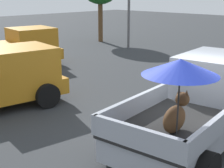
{
  "coord_description": "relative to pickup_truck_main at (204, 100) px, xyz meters",
  "views": [
    {
      "loc": [
        -6.43,
        -3.5,
        3.48
      ],
      "look_at": [
        -0.44,
        2.27,
        1.1
      ],
      "focal_mm": 52.44,
      "sensor_mm": 36.0,
      "label": 1
    }
  ],
  "objects": [
    {
      "name": "ground_plane",
      "position": [
        -0.39,
        -0.02,
        -0.98
      ],
      "size": [
        80.0,
        80.0,
        0.0
      ],
      "primitive_type": "plane",
      "color": "#2D3033"
    },
    {
      "name": "pickup_truck_main",
      "position": [
        0.0,
        0.0,
        0.0
      ],
      "size": [
        5.22,
        2.69,
        2.37
      ],
      "rotation": [
        0.0,
        0.0,
        0.11
      ],
      "color": "black",
      "rests_on": "ground"
    },
    {
      "name": "pickup_truck_red",
      "position": [
        0.73,
        10.12,
        -0.11
      ],
      "size": [
        5.01,
        2.71,
        1.8
      ],
      "rotation": [
        0.0,
        0.0,
        -0.15
      ],
      "color": "black",
      "rests_on": "ground"
    }
  ]
}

